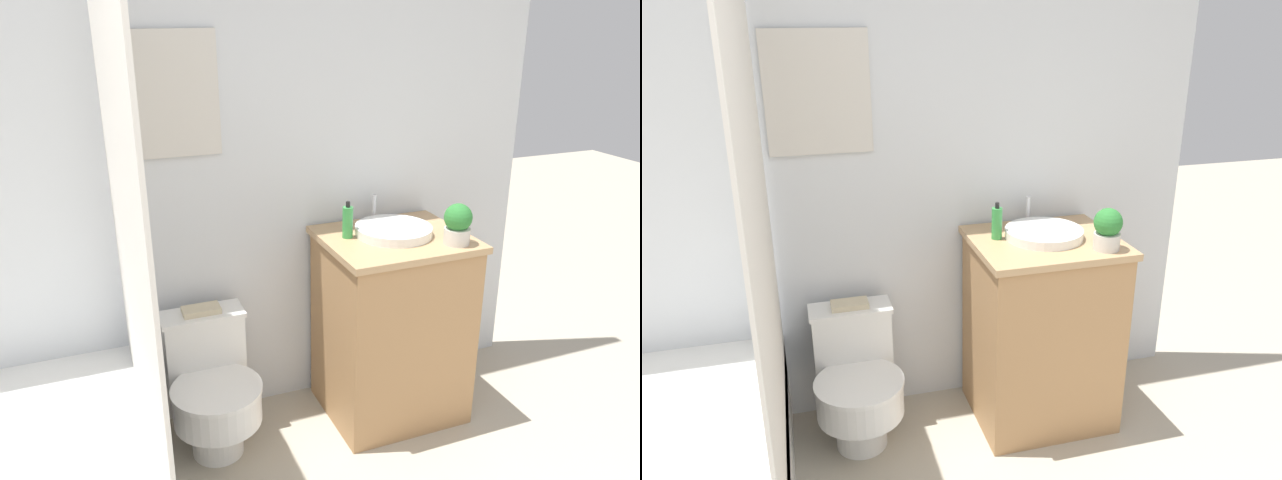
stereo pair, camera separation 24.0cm
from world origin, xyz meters
TOP-DOWN VIEW (x-y plane):
  - wall_back at (-0.00, 2.20)m, footprint 3.12×0.07m
  - toilet at (-0.10, 1.92)m, footprint 0.38×0.49m
  - vanity at (0.74, 1.89)m, footprint 0.63×0.54m
  - sink at (0.74, 1.91)m, footprint 0.34×0.37m
  - soap_bottle at (0.54, 1.95)m, footprint 0.05×0.05m
  - potted_plant at (0.94, 1.71)m, footprint 0.12×0.12m
  - book_on_tank at (-0.10, 2.05)m, footprint 0.16×0.09m

SIDE VIEW (x-z plane):
  - toilet at x=-0.10m, z-range 0.00..0.59m
  - vanity at x=0.74m, z-range 0.00..0.88m
  - book_on_tank at x=-0.10m, z-range 0.59..0.62m
  - sink at x=0.74m, z-range 0.84..0.97m
  - soap_bottle at x=0.54m, z-range 0.87..1.03m
  - potted_plant at x=0.94m, z-range 0.88..1.06m
  - wall_back at x=0.00m, z-range 0.00..2.50m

